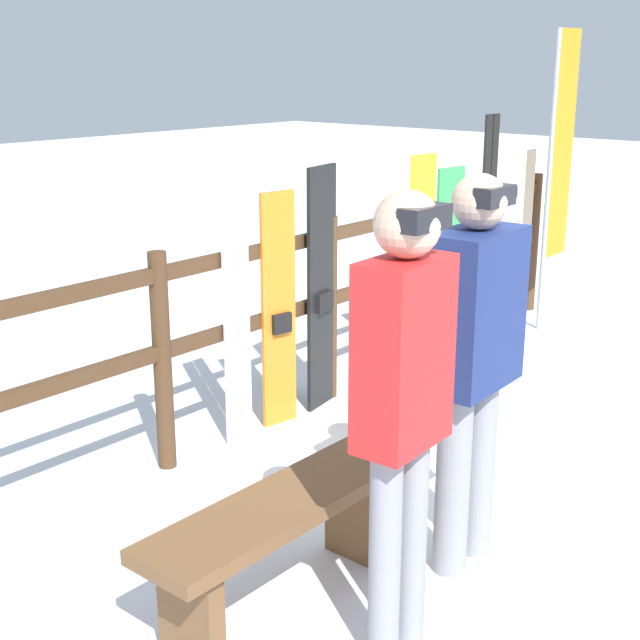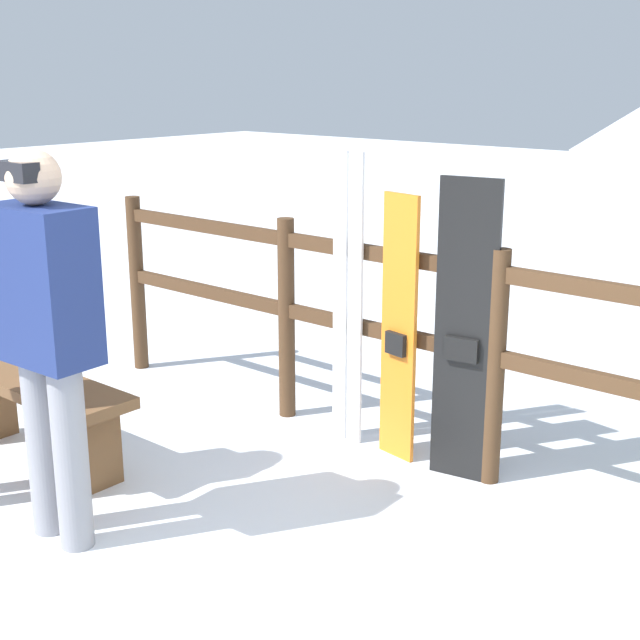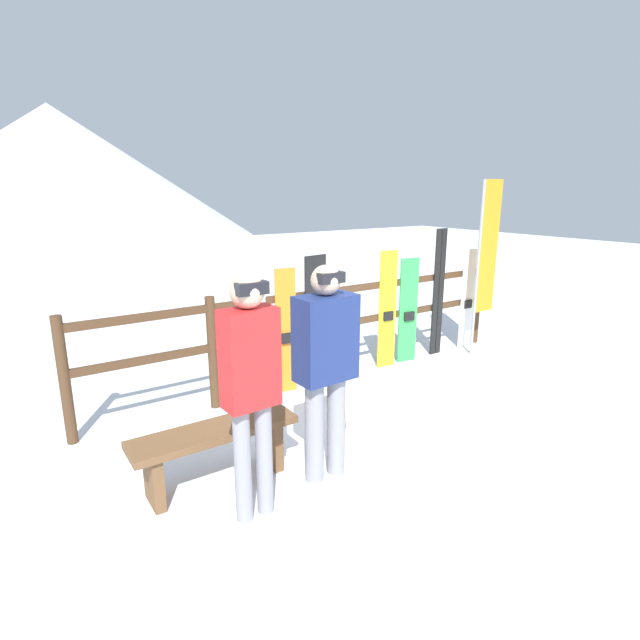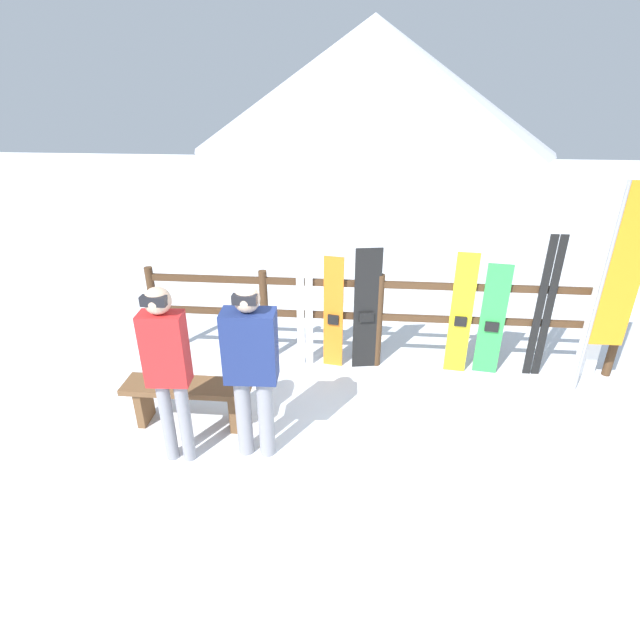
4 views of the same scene
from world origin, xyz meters
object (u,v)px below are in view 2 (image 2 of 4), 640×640
object	(u,v)px
snowboard_orange	(399,330)
snowboard_black_stripe	(465,334)
bench	(36,401)
person_navy	(46,324)
ski_pair_white	(348,301)

from	to	relation	value
snowboard_orange	snowboard_black_stripe	world-z (taller)	snowboard_black_stripe
bench	snowboard_black_stripe	size ratio (longest dim) A/B	0.84
person_navy	snowboard_black_stripe	distance (m)	2.00
person_navy	snowboard_orange	bearing A→B (deg)	69.68
bench	person_navy	size ratio (longest dim) A/B	0.75
bench	person_navy	xyz separation A→B (m)	(0.78, -0.39, 0.65)
bench	snowboard_orange	xyz separation A→B (m)	(1.41, 1.31, 0.36)
person_navy	ski_pair_white	size ratio (longest dim) A/B	1.07
ski_pair_white	snowboard_black_stripe	xyz separation A→B (m)	(0.75, -0.00, -0.04)
bench	person_navy	world-z (taller)	person_navy
bench	snowboard_orange	bearing A→B (deg)	42.92
bench	ski_pair_white	xyz separation A→B (m)	(1.06, 1.32, 0.46)
snowboard_orange	snowboard_black_stripe	size ratio (longest dim) A/B	0.93
snowboard_orange	snowboard_black_stripe	xyz separation A→B (m)	(0.40, 0.00, 0.06)
snowboard_orange	person_navy	bearing A→B (deg)	-110.32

